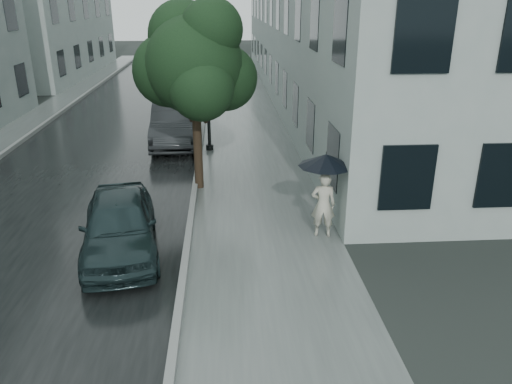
{
  "coord_description": "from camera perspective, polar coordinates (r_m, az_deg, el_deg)",
  "views": [
    {
      "loc": [
        -0.7,
        -8.56,
        5.29
      ],
      "look_at": [
        -0.02,
        1.61,
        1.3
      ],
      "focal_mm": 35.0,
      "sensor_mm": 36.0,
      "label": 1
    }
  ],
  "objects": [
    {
      "name": "sidewalk",
      "position": [
        21.25,
        -1.17,
        6.96
      ],
      "size": [
        3.5,
        60.0,
        0.01
      ],
      "primitive_type": "cube",
      "color": "slate",
      "rests_on": "ground"
    },
    {
      "name": "umbrella",
      "position": [
        11.38,
        8.0,
        3.63
      ],
      "size": [
        1.48,
        1.48,
        1.12
      ],
      "rotation": [
        0.0,
        0.0,
        0.19
      ],
      "color": "black",
      "rests_on": "ground"
    },
    {
      "name": "pedestrian",
      "position": [
        11.71,
        7.69,
        -1.45
      ],
      "size": [
        0.62,
        0.45,
        1.56
      ],
      "primitive_type": "imported",
      "rotation": [
        0.0,
        0.0,
        2.99
      ],
      "color": "#BAB9A3",
      "rests_on": "sidewalk"
    },
    {
      "name": "car_near",
      "position": [
        11.3,
        -15.35,
        -3.58
      ],
      "size": [
        2.18,
        4.11,
        1.33
      ],
      "primitive_type": "imported",
      "rotation": [
        0.0,
        0.0,
        0.16
      ],
      "color": "#18282A",
      "rests_on": "ground"
    },
    {
      "name": "asphalt_road",
      "position": [
        21.68,
        -15.46,
        6.47
      ],
      "size": [
        6.85,
        60.0,
        0.0
      ],
      "primitive_type": "cube",
      "color": "black",
      "rests_on": "ground"
    },
    {
      "name": "building_near",
      "position": [
        28.74,
        9.08,
        19.55
      ],
      "size": [
        7.02,
        36.0,
        9.0
      ],
      "color": "#919E99",
      "rests_on": "ground"
    },
    {
      "name": "kerb_far",
      "position": [
        22.63,
        -24.24,
        6.16
      ],
      "size": [
        0.15,
        60.0,
        0.15
      ],
      "primitive_type": "cube",
      "color": "slate",
      "rests_on": "ground"
    },
    {
      "name": "car_far",
      "position": [
        19.54,
        -9.24,
        7.77
      ],
      "size": [
        1.84,
        4.8,
        1.56
      ],
      "primitive_type": "imported",
      "rotation": [
        0.0,
        0.0,
        0.04
      ],
      "color": "#242629",
      "rests_on": "ground"
    },
    {
      "name": "kerb_near",
      "position": [
        21.23,
        -6.13,
        7.03
      ],
      "size": [
        0.15,
        60.0,
        0.15
      ],
      "primitive_type": "cube",
      "color": "slate",
      "rests_on": "ground"
    },
    {
      "name": "street_tree",
      "position": [
        14.22,
        -7.07,
        14.45
      ],
      "size": [
        3.51,
        3.19,
        5.33
      ],
      "color": "#332619",
      "rests_on": "ground"
    },
    {
      "name": "lamp_post",
      "position": [
        18.08,
        -6.1,
        12.94
      ],
      "size": [
        0.83,
        0.45,
        4.65
      ],
      "rotation": [
        0.0,
        0.0,
        0.28
      ],
      "color": "black",
      "rests_on": "ground"
    },
    {
      "name": "ground",
      "position": [
        10.09,
        0.71,
        -10.26
      ],
      "size": [
        120.0,
        120.0,
        0.0
      ],
      "primitive_type": "plane",
      "color": "black",
      "rests_on": "ground"
    },
    {
      "name": "building_far_b",
      "position": [
        40.74,
        -23.77,
        17.87
      ],
      "size": [
        7.02,
        18.0,
        8.0
      ],
      "color": "#919E99",
      "rests_on": "ground"
    },
    {
      "name": "sidewalk_far",
      "position": [
        22.98,
        -26.38,
        5.84
      ],
      "size": [
        1.7,
        60.0,
        0.01
      ],
      "primitive_type": "cube",
      "color": "#4C5451",
      "rests_on": "ground"
    }
  ]
}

